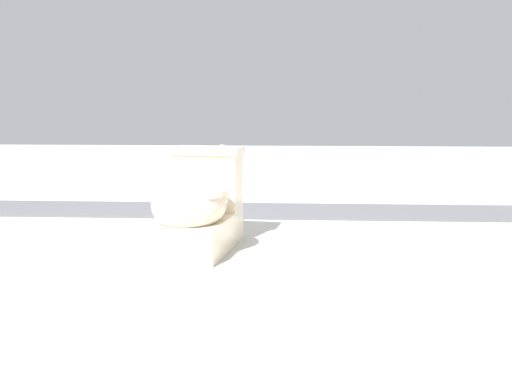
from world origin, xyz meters
name	(u,v)px	position (x,y,z in m)	size (l,w,h in m)	color
ground_plane	(159,254)	(0.00, 0.00, 0.00)	(14.00, 14.00, 0.00)	#A8A59E
gravel_strip	(269,211)	(-1.15, 0.50, 0.01)	(0.56, 8.00, 0.01)	#4C4C51
toilet	(196,207)	(-0.08, 0.17, 0.22)	(0.68, 0.47, 0.52)	beige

